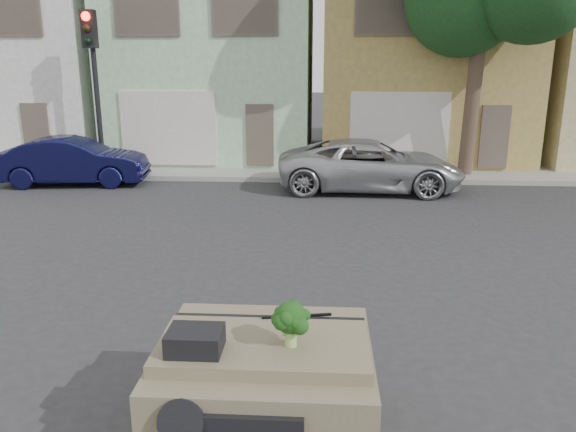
# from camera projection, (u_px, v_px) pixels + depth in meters

# --- Properties ---
(ground_plane) EXTENTS (120.00, 120.00, 0.00)m
(ground_plane) POSITION_uv_depth(u_px,v_px,m) (286.00, 308.00, 8.43)
(ground_plane) COLOR #303033
(ground_plane) RESTS_ON ground
(sidewalk) EXTENTS (40.00, 3.00, 0.15)m
(sidewalk) POSITION_uv_depth(u_px,v_px,m) (307.00, 171.00, 18.51)
(sidewalk) COLOR gray
(sidewalk) RESTS_ON ground
(townhouse_white) EXTENTS (7.20, 8.20, 7.55)m
(townhouse_white) POSITION_uv_depth(u_px,v_px,m) (31.00, 56.00, 22.03)
(townhouse_white) COLOR silver
(townhouse_white) RESTS_ON ground
(townhouse_mint) EXTENTS (7.20, 8.20, 7.55)m
(townhouse_mint) POSITION_uv_depth(u_px,v_px,m) (220.00, 56.00, 21.58)
(townhouse_mint) COLOR #ABD5A7
(townhouse_mint) RESTS_ON ground
(townhouse_tan) EXTENTS (7.20, 8.20, 7.55)m
(townhouse_tan) POSITION_uv_depth(u_px,v_px,m) (417.00, 56.00, 21.13)
(townhouse_tan) COLOR #A78E4B
(townhouse_tan) RESTS_ON ground
(navy_sedan) EXTENTS (4.43, 1.98, 1.41)m
(navy_sedan) POSITION_uv_depth(u_px,v_px,m) (76.00, 184.00, 16.87)
(navy_sedan) COLOR #0D0E35
(navy_sedan) RESTS_ON ground
(silver_pickup) EXTENTS (5.27, 2.55, 1.45)m
(silver_pickup) POSITION_uv_depth(u_px,v_px,m) (370.00, 190.00, 16.14)
(silver_pickup) COLOR #AEAFB4
(silver_pickup) RESTS_ON ground
(traffic_signal) EXTENTS (0.40, 0.40, 5.10)m
(traffic_signal) POSITION_uv_depth(u_px,v_px,m) (96.00, 96.00, 17.28)
(traffic_signal) COLOR black
(traffic_signal) RESTS_ON ground
(tree_near) EXTENTS (4.40, 4.00, 8.50)m
(tree_near) POSITION_uv_depth(u_px,v_px,m) (478.00, 37.00, 16.43)
(tree_near) COLOR #19411A
(tree_near) RESTS_ON ground
(car_dashboard) EXTENTS (2.00, 1.80, 1.12)m
(car_dashboard) POSITION_uv_depth(u_px,v_px,m) (266.00, 387.00, 5.40)
(car_dashboard) COLOR #72684D
(car_dashboard) RESTS_ON ground
(instrument_hump) EXTENTS (0.48, 0.38, 0.20)m
(instrument_hump) POSITION_uv_depth(u_px,v_px,m) (195.00, 340.00, 4.92)
(instrument_hump) COLOR black
(instrument_hump) RESTS_ON car_dashboard
(wiper_arm) EXTENTS (0.69, 0.15, 0.02)m
(wiper_arm) POSITION_uv_depth(u_px,v_px,m) (297.00, 316.00, 5.60)
(wiper_arm) COLOR black
(wiper_arm) RESTS_ON car_dashboard
(broccoli) EXTENTS (0.48, 0.48, 0.43)m
(broccoli) POSITION_uv_depth(u_px,v_px,m) (291.00, 324.00, 4.98)
(broccoli) COLOR #153910
(broccoli) RESTS_ON car_dashboard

